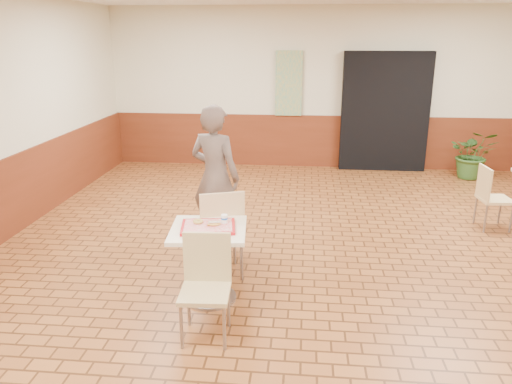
# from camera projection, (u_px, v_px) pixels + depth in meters

# --- Properties ---
(room_shell) EXTENTS (8.01, 10.01, 3.01)m
(room_shell) POSITION_uv_depth(u_px,v_px,m) (334.00, 144.00, 4.65)
(room_shell) COLOR brown
(room_shell) RESTS_ON ground
(wainscot_band) EXTENTS (8.00, 10.00, 1.00)m
(wainscot_band) POSITION_uv_depth(u_px,v_px,m) (329.00, 243.00, 4.95)
(wainscot_band) COLOR #5B2511
(wainscot_band) RESTS_ON ground
(corridor_doorway) EXTENTS (1.60, 0.22, 2.20)m
(corridor_doorway) POSITION_uv_depth(u_px,v_px,m) (385.00, 112.00, 9.29)
(corridor_doorway) COLOR black
(corridor_doorway) RESTS_ON ground
(promo_poster) EXTENTS (0.50, 0.03, 1.20)m
(promo_poster) POSITION_uv_depth(u_px,v_px,m) (289.00, 84.00, 9.36)
(promo_poster) COLOR gray
(promo_poster) RESTS_ON wainscot_band
(main_table) EXTENTS (0.70, 0.70, 0.74)m
(main_table) POSITION_uv_depth(u_px,v_px,m) (209.00, 252.00, 4.74)
(main_table) COLOR beige
(main_table) RESTS_ON ground
(chair_main_front) EXTENTS (0.43, 0.43, 0.89)m
(chair_main_front) POSITION_uv_depth(u_px,v_px,m) (206.00, 281.00, 4.19)
(chair_main_front) COLOR tan
(chair_main_front) RESTS_ON ground
(chair_main_back) EXTENTS (0.58, 0.58, 0.98)m
(chair_main_back) POSITION_uv_depth(u_px,v_px,m) (221.00, 229.00, 5.16)
(chair_main_back) COLOR #D7B581
(chair_main_back) RESTS_ON ground
(customer) EXTENTS (0.73, 0.61, 1.72)m
(customer) POSITION_uv_depth(u_px,v_px,m) (215.00, 177.00, 5.90)
(customer) COLOR brown
(customer) RESTS_ON ground
(serving_tray) EXTENTS (0.50, 0.39, 0.03)m
(serving_tray) POSITION_uv_depth(u_px,v_px,m) (208.00, 227.00, 4.66)
(serving_tray) COLOR #B00D14
(serving_tray) RESTS_ON main_table
(ring_donut) EXTENTS (0.12, 0.12, 0.03)m
(ring_donut) POSITION_uv_depth(u_px,v_px,m) (198.00, 221.00, 4.71)
(ring_donut) COLOR gold
(ring_donut) RESTS_ON serving_tray
(long_john_donut) EXTENTS (0.14, 0.09, 0.04)m
(long_john_donut) POSITION_uv_depth(u_px,v_px,m) (214.00, 224.00, 4.64)
(long_john_donut) COLOR #EDAE45
(long_john_donut) RESTS_ON serving_tray
(paper_cup) EXTENTS (0.06, 0.06, 0.08)m
(paper_cup) POSITION_uv_depth(u_px,v_px,m) (224.00, 219.00, 4.71)
(paper_cup) COLOR white
(paper_cup) RESTS_ON serving_tray
(chair_second_left) EXTENTS (0.42, 0.42, 0.84)m
(chair_second_left) POSITION_uv_depth(u_px,v_px,m) (490.00, 194.00, 6.55)
(chair_second_left) COLOR #E4C789
(chair_second_left) RESTS_ON ground
(potted_plant) EXTENTS (0.94, 0.86, 0.88)m
(potted_plant) POSITION_uv_depth(u_px,v_px,m) (473.00, 154.00, 8.88)
(potted_plant) COLOR #2F5823
(potted_plant) RESTS_ON ground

